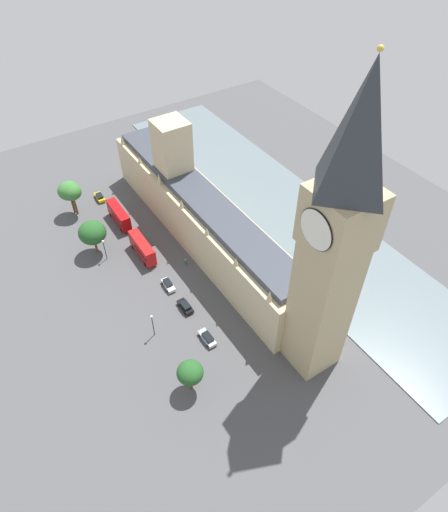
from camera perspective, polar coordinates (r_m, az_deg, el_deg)
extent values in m
plane|color=#4C4C4F|center=(115.68, -3.49, 1.65)|extent=(144.82, 144.82, 0.00)
cube|color=slate|center=(127.18, 6.83, 6.06)|extent=(28.44, 130.34, 0.25)
cube|color=#CCBA8E|center=(112.16, -2.75, 4.45)|extent=(11.50, 74.82, 12.90)
cube|color=#CCBA8E|center=(117.52, -6.31, 10.64)|extent=(7.65, 7.65, 27.15)
cube|color=#383D47|center=(107.66, -2.88, 7.42)|extent=(8.74, 71.82, 1.60)
cone|color=#CCBA8E|center=(131.40, -12.77, 14.14)|extent=(1.20, 1.20, 3.03)
cone|color=#CCBA8E|center=(122.59, -10.60, 11.81)|extent=(1.20, 1.20, 1.82)
cone|color=#CCBA8E|center=(113.53, -8.20, 9.60)|extent=(1.20, 1.20, 2.99)
cone|color=#CCBA8E|center=(105.45, -5.40, 6.61)|extent=(1.20, 1.20, 2.33)
cone|color=#CCBA8E|center=(97.94, -2.20, 3.15)|extent=(1.20, 1.20, 1.83)
cone|color=#CCBA8E|center=(90.94, 1.48, -0.71)|extent=(1.20, 1.20, 2.06)
cone|color=#CCBA8E|center=(84.66, 5.75, -5.04)|extent=(1.20, 1.20, 2.79)
cube|color=tan|center=(82.87, 12.03, -6.34)|extent=(8.48, 8.48, 30.81)
cube|color=tan|center=(68.62, 14.53, 4.64)|extent=(9.33, 9.33, 10.29)
cylinder|color=silver|center=(65.77, 11.53, 3.25)|extent=(0.25, 6.44, 6.44)
torus|color=black|center=(65.77, 11.53, 3.25)|extent=(0.24, 6.68, 6.68)
cylinder|color=silver|center=(71.11, 11.89, 6.77)|extent=(6.44, 0.25, 6.44)
torus|color=black|center=(71.11, 11.89, 6.77)|extent=(6.68, 0.24, 6.68)
pyramid|color=#2D3338|center=(60.82, 17.00, 15.12)|extent=(9.33, 9.33, 18.52)
sphere|color=gold|center=(57.05, 19.16, 23.53)|extent=(0.80, 0.80, 0.80)
cube|color=gold|center=(133.89, -15.42, 7.15)|extent=(2.04, 4.60, 0.75)
cube|color=black|center=(133.30, -15.44, 7.34)|extent=(1.66, 2.59, 0.65)
cylinder|color=black|center=(135.12, -15.93, 7.22)|extent=(0.28, 0.69, 0.68)
cylinder|color=black|center=(135.40, -15.25, 7.46)|extent=(0.28, 0.69, 0.68)
cylinder|color=black|center=(132.81, -15.52, 6.59)|extent=(0.28, 0.69, 0.68)
cylinder|color=black|center=(133.10, -14.84, 6.83)|extent=(0.28, 0.69, 0.68)
cube|color=#B20C0F|center=(123.04, -13.12, 5.08)|extent=(2.59, 10.52, 4.20)
cube|color=black|center=(122.99, -13.13, 5.11)|extent=(2.64, 10.12, 0.70)
cylinder|color=black|center=(121.86, -11.80, 3.60)|extent=(0.36, 1.10, 1.10)
cylinder|color=black|center=(121.36, -12.79, 3.21)|extent=(0.36, 1.10, 1.10)
cylinder|color=black|center=(127.37, -13.14, 5.40)|extent=(0.36, 1.10, 1.10)
cylinder|color=black|center=(126.89, -14.09, 5.03)|extent=(0.36, 1.10, 1.10)
cube|color=red|center=(112.11, -10.27, 1.04)|extent=(2.60, 10.52, 4.20)
cube|color=black|center=(112.05, -10.28, 1.07)|extent=(2.65, 10.12, 0.70)
cylinder|color=black|center=(115.85, -11.42, 1.12)|extent=(0.36, 1.10, 1.10)
cylinder|color=black|center=(116.37, -10.39, 1.54)|extent=(0.36, 1.10, 1.10)
cylinder|color=black|center=(110.76, -9.87, -1.07)|extent=(0.36, 1.10, 1.10)
cylinder|color=black|center=(111.30, -8.81, -0.62)|extent=(0.36, 1.10, 1.10)
cube|color=silver|center=(105.07, -7.04, -3.68)|extent=(1.88, 4.54, 0.75)
cube|color=black|center=(104.70, -7.13, -3.34)|extent=(1.53, 2.56, 0.65)
cylinder|color=black|center=(104.63, -6.30, -4.16)|extent=(0.28, 0.69, 0.68)
cylinder|color=black|center=(104.27, -7.07, -4.48)|extent=(0.28, 0.69, 0.68)
cylinder|color=black|center=(106.44, -6.98, -3.16)|extent=(0.28, 0.69, 0.68)
cylinder|color=black|center=(106.08, -7.73, -3.47)|extent=(0.28, 0.69, 0.68)
cube|color=black|center=(100.51, -4.92, -6.39)|extent=(1.94, 4.52, 0.75)
cube|color=black|center=(99.84, -4.87, -6.21)|extent=(1.61, 2.54, 0.65)
cylinder|color=black|center=(101.39, -5.74, -6.20)|extent=(0.26, 0.68, 0.68)
cylinder|color=black|center=(101.87, -4.89, -5.79)|extent=(0.26, 0.68, 0.68)
cylinder|color=black|center=(99.74, -4.92, -7.27)|extent=(0.26, 0.68, 0.68)
cylinder|color=black|center=(100.23, -4.06, -6.85)|extent=(0.26, 0.68, 0.68)
cube|color=#B7B7BC|center=(95.12, -2.13, -10.31)|extent=(1.87, 4.83, 0.75)
cube|color=black|center=(94.43, -2.06, -10.17)|extent=(1.55, 2.71, 0.65)
cylinder|color=black|center=(95.97, -3.03, -10.04)|extent=(0.26, 0.69, 0.68)
cylinder|color=black|center=(96.44, -2.21, -9.61)|extent=(0.26, 0.69, 0.68)
cylinder|color=black|center=(94.44, -2.03, -11.30)|extent=(0.26, 0.69, 0.68)
cylinder|color=black|center=(94.91, -1.20, -10.85)|extent=(0.26, 0.69, 0.68)
cylinder|color=#336B60|center=(109.88, -4.88, -0.76)|extent=(0.66, 0.66, 1.43)
sphere|color=beige|center=(109.29, -4.91, -0.45)|extent=(0.27, 0.27, 0.27)
cube|color=gray|center=(110.04, -4.87, -0.63)|extent=(0.33, 0.27, 0.26)
cylinder|color=brown|center=(88.45, -4.18, -15.69)|extent=(0.56, 0.56, 3.56)
ellipsoid|color=#235623|center=(85.32, -4.31, -14.47)|extent=(4.99, 4.99, 4.24)
cylinder|color=brown|center=(129.93, -18.52, 6.12)|extent=(0.56, 0.56, 5.18)
ellipsoid|color=#387533|center=(127.21, -19.00, 7.80)|extent=(5.80, 5.80, 4.93)
cylinder|color=brown|center=(116.32, -15.86, 1.24)|extent=(0.56, 0.56, 3.78)
ellipsoid|color=#235623|center=(113.47, -16.28, 2.86)|extent=(6.70, 6.70, 5.69)
cylinder|color=brown|center=(129.30, -18.23, 6.04)|extent=(0.56, 0.56, 5.33)
ellipsoid|color=#387533|center=(126.66, -18.69, 7.67)|extent=(5.17, 5.17, 4.39)
cylinder|color=black|center=(113.16, -14.78, 0.67)|extent=(0.18, 0.18, 5.50)
sphere|color=#F2EAC6|center=(111.16, -15.06, 1.80)|extent=(0.56, 0.56, 0.56)
cylinder|color=black|center=(95.27, -8.93, -8.74)|extent=(0.18, 0.18, 5.79)
sphere|color=#F2EAC6|center=(92.78, -9.15, -7.55)|extent=(0.56, 0.56, 0.56)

